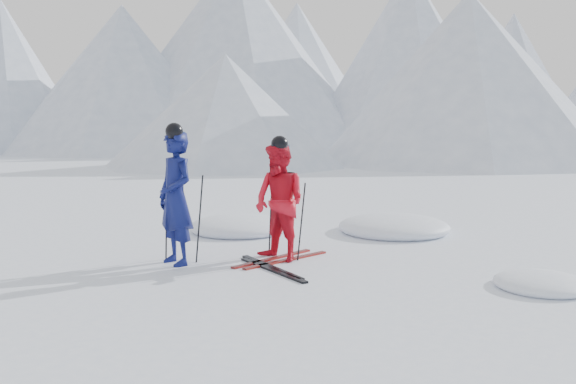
% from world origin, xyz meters
% --- Properties ---
extents(ground, '(160.00, 160.00, 0.00)m').
position_xyz_m(ground, '(0.00, 0.00, 0.00)').
color(ground, white).
rests_on(ground, ground).
extents(skier_blue, '(0.86, 0.73, 2.01)m').
position_xyz_m(skier_blue, '(-3.00, -0.22, 1.01)').
color(skier_blue, '#0D1453').
rests_on(skier_blue, ground).
extents(skier_red, '(1.04, 0.91, 1.82)m').
position_xyz_m(skier_red, '(-1.74, 0.72, 0.91)').
color(skier_red, red).
rests_on(skier_red, ground).
extents(pole_blue_left, '(0.13, 0.09, 1.34)m').
position_xyz_m(pole_blue_left, '(-3.30, -0.07, 0.67)').
color(pole_blue_left, black).
rests_on(pole_blue_left, ground).
extents(pole_blue_right, '(0.13, 0.08, 1.34)m').
position_xyz_m(pole_blue_right, '(-2.75, 0.03, 0.67)').
color(pole_blue_right, black).
rests_on(pole_blue_right, ground).
extents(pole_red_left, '(0.12, 0.10, 1.21)m').
position_xyz_m(pole_red_left, '(-2.04, 0.97, 0.61)').
color(pole_red_left, black).
rests_on(pole_red_left, ground).
extents(pole_red_right, '(0.12, 0.09, 1.21)m').
position_xyz_m(pole_red_right, '(-1.44, 0.87, 0.61)').
color(pole_red_right, black).
rests_on(pole_red_right, ground).
extents(ski_worn_left, '(0.52, 1.67, 0.03)m').
position_xyz_m(ski_worn_left, '(-1.86, 0.72, 0.01)').
color(ski_worn_left, black).
rests_on(ski_worn_left, ground).
extents(ski_worn_right, '(0.63, 1.64, 0.03)m').
position_xyz_m(ski_worn_right, '(-1.62, 0.72, 0.01)').
color(ski_worn_right, black).
rests_on(ski_worn_right, ground).
extents(ski_loose_a, '(1.49, 0.97, 0.03)m').
position_xyz_m(ski_loose_a, '(-1.61, 0.21, 0.01)').
color(ski_loose_a, black).
rests_on(ski_loose_a, ground).
extents(ski_loose_b, '(1.52, 0.92, 0.03)m').
position_xyz_m(ski_loose_b, '(-1.51, 0.06, 0.01)').
color(ski_loose_b, black).
rests_on(ski_loose_b, ground).
extents(snow_lumps, '(7.24, 4.71, 0.47)m').
position_xyz_m(snow_lumps, '(-1.71, 3.10, 0.00)').
color(snow_lumps, white).
rests_on(snow_lumps, ground).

